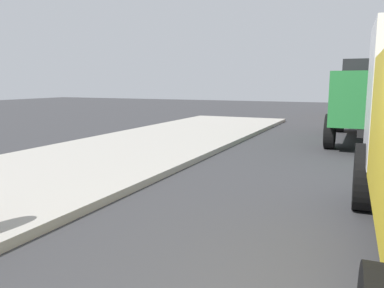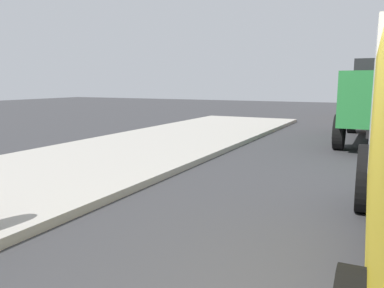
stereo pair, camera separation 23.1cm
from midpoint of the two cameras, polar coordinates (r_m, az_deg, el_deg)
The scene contains 0 objects.
Camera 2 is at (-2.65, -0.17, 2.07)m, focal length 35.87 mm.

